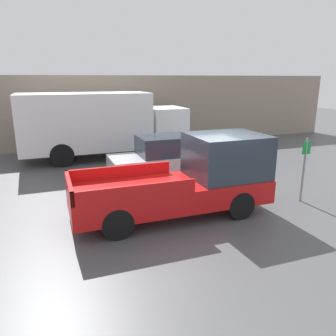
{
  "coord_description": "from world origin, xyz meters",
  "views": [
    {
      "loc": [
        -4.23,
        -8.24,
        3.8
      ],
      "look_at": [
        -0.84,
        0.91,
        1.12
      ],
      "focal_mm": 35.0,
      "sensor_mm": 36.0,
      "label": 1
    }
  ],
  "objects": [
    {
      "name": "parking_sign",
      "position": [
        3.18,
        -0.48,
        1.16
      ],
      "size": [
        0.3,
        0.07,
        2.05
      ],
      "color": "gray",
      "rests_on": "ground"
    },
    {
      "name": "pickup_truck",
      "position": [
        -0.5,
        -0.09,
        1.03
      ],
      "size": [
        5.57,
        2.01,
        2.24
      ],
      "color": "red",
      "rests_on": "ground"
    },
    {
      "name": "ground_plane",
      "position": [
        0.0,
        0.0,
        0.0
      ],
      "size": [
        60.0,
        60.0,
        0.0
      ],
      "primitive_type": "plane",
      "color": "#4C4C4F"
    },
    {
      "name": "building_wall",
      "position": [
        0.0,
        10.35,
        1.98
      ],
      "size": [
        28.0,
        0.15,
        3.96
      ],
      "color": "gray",
      "rests_on": "ground"
    },
    {
      "name": "delivery_truck",
      "position": [
        -1.84,
        7.66,
        1.72
      ],
      "size": [
        7.89,
        2.44,
        3.15
      ],
      "color": "white",
      "rests_on": "ground"
    },
    {
      "name": "car",
      "position": [
        0.13,
        3.58,
        0.83
      ],
      "size": [
        4.46,
        1.83,
        1.64
      ],
      "color": "silver",
      "rests_on": "ground"
    }
  ]
}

